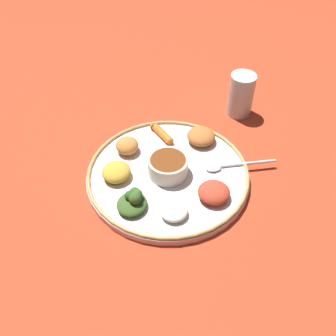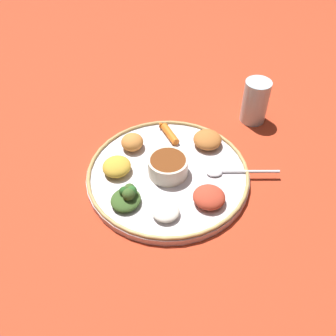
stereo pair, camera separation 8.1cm
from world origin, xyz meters
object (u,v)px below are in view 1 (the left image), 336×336
at_px(spoon, 229,165).
at_px(carrot_near_spoon, 159,133).
at_px(greens_pile, 133,201).
at_px(drinking_glass, 241,97).
at_px(center_bowl, 168,166).

distance_m(spoon, carrot_near_spoon, 0.19).
distance_m(spoon, greens_pile, 0.23).
relative_size(carrot_near_spoon, drinking_glass, 0.72).
distance_m(center_bowl, spoon, 0.14).
height_order(spoon, drinking_glass, drinking_glass).
bearing_deg(carrot_near_spoon, spoon, 50.21).
relative_size(greens_pile, carrot_near_spoon, 1.03).
relative_size(spoon, drinking_glass, 1.43).
xyz_separation_m(center_bowl, drinking_glass, (-0.21, 0.21, 0.01)).
bearing_deg(center_bowl, greens_pile, -42.67).
xyz_separation_m(spoon, drinking_glass, (-0.21, 0.07, 0.03)).
bearing_deg(center_bowl, drinking_glass, 135.88).
bearing_deg(greens_pile, spoon, 112.88).
distance_m(center_bowl, carrot_near_spoon, 0.13).
distance_m(spoon, drinking_glass, 0.22).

